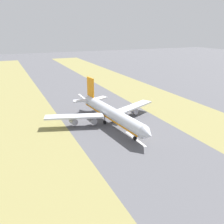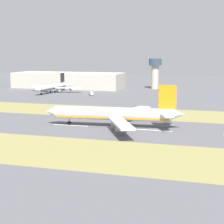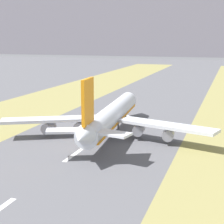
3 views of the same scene
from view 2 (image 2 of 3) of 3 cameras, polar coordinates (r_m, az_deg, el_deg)
ground_plane at (r=175.62m, az=-0.22°, el=-2.40°), size 800.00×800.00×0.00m
grass_median_west at (r=134.28m, az=-5.77°, el=-6.07°), size 40.00×600.00×0.01m
grass_median_east at (r=218.41m, az=3.16°, el=-0.13°), size 40.00×600.00×0.01m
centreline_dash_mid at (r=171.10m, az=6.17°, el=-2.76°), size 1.20×18.00×0.01m
centreline_dash_far at (r=182.30m, az=-6.30°, el=-2.02°), size 1.20×18.00×0.01m
airplane_main_jet at (r=176.88m, az=0.61°, el=-0.33°), size 63.88×67.22×20.20m
terminal_building at (r=372.11m, az=-6.65°, el=4.82°), size 36.00×107.48×14.99m
control_tower at (r=361.17m, az=6.58°, el=6.34°), size 12.00×12.00×28.98m
airplane_parked_apron at (r=331.58m, az=-9.10°, el=3.78°), size 53.53×50.94×16.09m
service_truck at (r=305.62m, az=-3.21°, el=2.84°), size 6.21×5.16×3.10m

